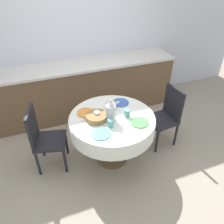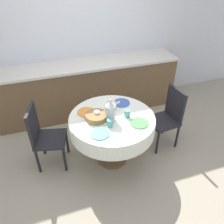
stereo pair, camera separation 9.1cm
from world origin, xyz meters
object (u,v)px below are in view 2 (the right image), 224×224
at_px(coffee_carafe, 110,112).
at_px(teapot, 111,105).
at_px(chair_left, 168,116).
at_px(chair_right, 44,135).

height_order(coffee_carafe, teapot, coffee_carafe).
xyz_separation_m(chair_left, chair_right, (-1.78, 0.13, 0.00)).
relative_size(chair_left, chair_right, 1.00).
relative_size(chair_left, coffee_carafe, 2.98).
distance_m(chair_left, coffee_carafe, 1.02).
height_order(chair_right, teapot, teapot).
height_order(chair_left, coffee_carafe, coffee_carafe).
xyz_separation_m(coffee_carafe, teapot, (0.09, 0.22, -0.05)).
xyz_separation_m(chair_left, teapot, (-0.85, 0.08, 0.32)).
xyz_separation_m(chair_right, teapot, (0.93, -0.05, 0.32)).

